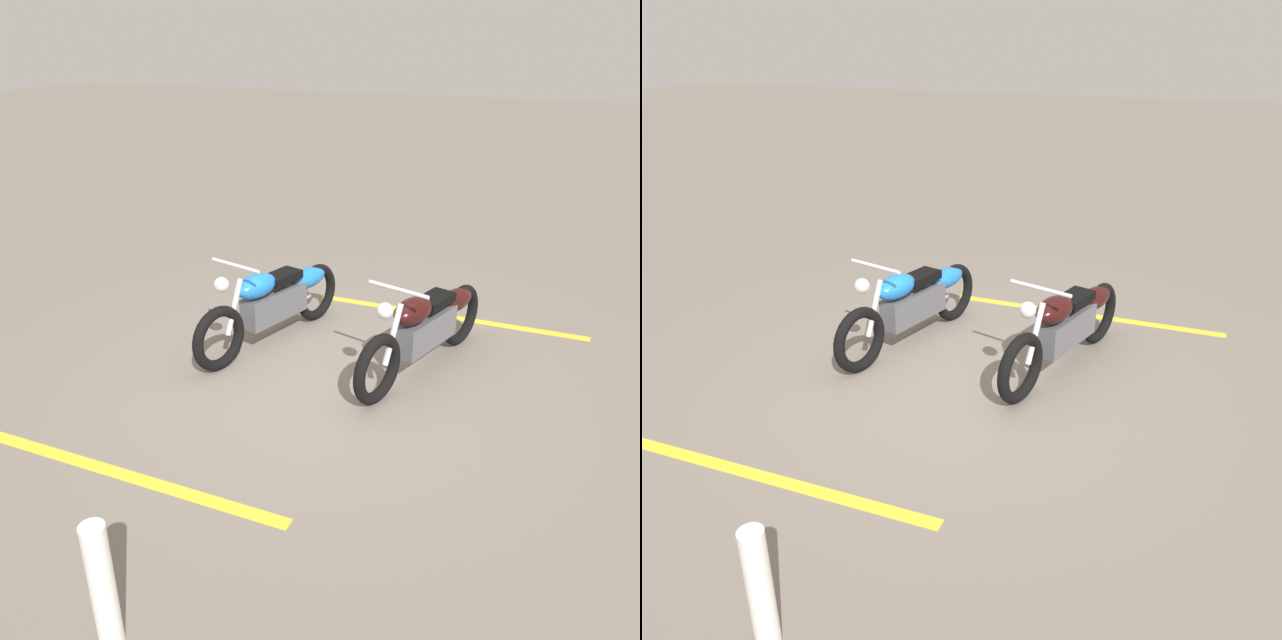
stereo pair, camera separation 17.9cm
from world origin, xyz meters
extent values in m
plane|color=slate|center=(0.00, 0.00, 0.00)|extent=(60.00, 60.00, 0.00)
torus|color=black|center=(0.30, -1.02, 0.34)|extent=(0.68, 0.27, 0.67)
torus|color=black|center=(-1.22, -0.65, 0.34)|extent=(0.68, 0.27, 0.67)
cube|color=#59595E|center=(-0.51, -0.82, 0.42)|extent=(0.87, 0.41, 0.32)
ellipsoid|color=blue|center=(-0.24, -0.88, 0.72)|extent=(0.57, 0.40, 0.24)
ellipsoid|color=blue|center=(-1.06, -0.68, 0.56)|extent=(0.60, 0.37, 0.22)
cube|color=black|center=(-0.63, -0.79, 0.70)|extent=(0.48, 0.34, 0.09)
cylinder|color=silver|center=(0.08, -0.96, 0.60)|extent=(0.27, 0.12, 0.56)
cylinder|color=silver|center=(0.03, -0.95, 1.02)|extent=(0.18, 0.61, 0.04)
sphere|color=silver|center=(0.22, -1.00, 0.88)|extent=(0.15, 0.15, 0.15)
cylinder|color=silver|center=(-0.93, -0.86, 0.26)|extent=(0.70, 0.25, 0.09)
torus|color=black|center=(0.26, 0.63, 0.34)|extent=(0.68, 0.28, 0.67)
torus|color=black|center=(-1.24, 1.04, 0.34)|extent=(0.68, 0.28, 0.67)
cube|color=#59595E|center=(-0.54, 0.84, 0.42)|extent=(0.87, 0.43, 0.32)
ellipsoid|color=black|center=(-0.28, 0.77, 0.72)|extent=(0.58, 0.41, 0.24)
ellipsoid|color=black|center=(-1.09, 0.99, 0.56)|extent=(0.60, 0.38, 0.22)
cube|color=black|center=(-0.67, 0.88, 0.70)|extent=(0.49, 0.35, 0.09)
cylinder|color=silver|center=(0.04, 0.69, 0.60)|extent=(0.27, 0.12, 0.56)
cylinder|color=silver|center=(-0.01, 0.70, 1.02)|extent=(0.20, 0.61, 0.04)
sphere|color=silver|center=(0.18, 0.65, 0.88)|extent=(0.15, 0.15, 0.15)
cylinder|color=silver|center=(-0.96, 0.81, 0.26)|extent=(0.70, 0.27, 0.09)
cylinder|color=white|center=(3.27, 0.13, 0.41)|extent=(0.14, 0.14, 0.82)
cube|color=yellow|center=(-1.90, 0.75, 0.00)|extent=(0.18, 3.20, 0.01)
cube|color=yellow|center=(2.07, -0.98, 0.00)|extent=(0.18, 3.20, 0.01)
camera|label=1|loc=(5.12, 2.23, 3.11)|focal=36.15mm
camera|label=2|loc=(5.19, 2.06, 3.11)|focal=36.15mm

